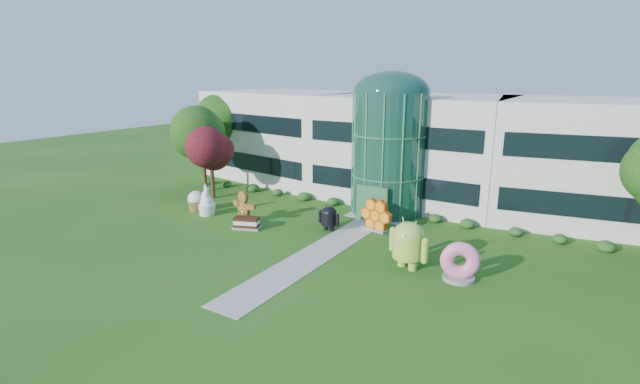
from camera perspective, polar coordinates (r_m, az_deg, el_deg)
The scene contains 14 objects.
ground at distance 29.28m, azimuth -1.34°, elevation -8.21°, with size 140.00×140.00×0.00m, color #215114.
building at distance 43.72m, azimuth 11.65°, elevation 5.46°, with size 46.00×15.00×9.30m, color beige, non-canonical shape.
atrium at distance 38.17m, azimuth 8.52°, elevation 4.69°, with size 6.00×6.00×9.80m, color #194738.
walkway at distance 30.84m, azimuth 0.70°, elevation -6.96°, with size 2.40×20.00×0.04m, color #9E9E93.
tree_red at distance 43.50m, azimuth -13.20°, elevation 3.12°, with size 4.00×4.00×6.00m, color #3F0C14, non-canonical shape.
trees_backdrop at distance 39.20m, azimuth 9.06°, elevation 3.89°, with size 52.00×8.00×8.40m, color #1C4010, non-canonical shape.
android_green at distance 27.87m, azimuth 10.81°, elevation -5.97°, with size 2.96×1.97×3.36m, color #A3C840, non-canonical shape.
android_black at distance 34.00m, azimuth 1.10°, elevation -3.03°, with size 1.87×1.25×2.12m, color black, non-canonical shape.
donut at distance 27.20m, azimuth 16.83°, elevation -8.08°, with size 2.21×1.06×2.30m, color #E35699, non-canonical shape.
gingerbread at distance 36.10m, azimuth -9.38°, elevation -1.81°, with size 2.78×1.07×2.57m, color brown, non-canonical shape.
ice_cream_sandwich at distance 34.93m, azimuth -9.02°, elevation -3.79°, with size 2.01×1.01×0.90m, color black, non-canonical shape.
honeycomb at distance 34.23m, azimuth 6.95°, elevation -2.99°, with size 2.73×0.98×2.15m, color orange, non-canonical shape.
froyo at distance 38.71m, azimuth -13.81°, elevation -0.90°, with size 1.52×1.52×2.60m, color white, non-canonical shape.
cupcake at distance 40.17m, azimuth -15.01°, elevation -1.05°, with size 1.45×1.45×1.74m, color white, non-canonical shape.
Camera 1 is at (14.78, -22.61, 11.31)m, focal length 26.00 mm.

